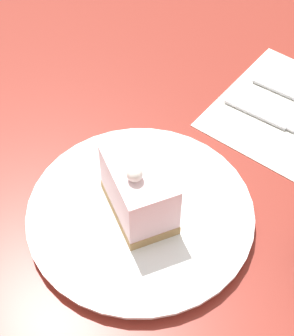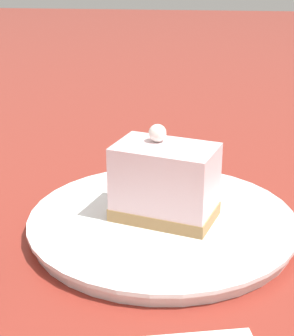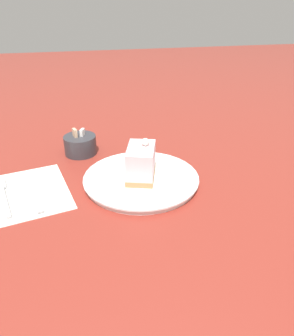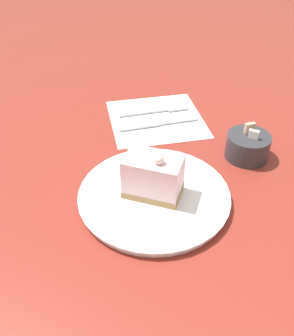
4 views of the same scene
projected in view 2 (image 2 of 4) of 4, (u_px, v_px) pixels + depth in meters
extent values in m
plane|color=maroon|center=(194.00, 227.00, 0.58)|extent=(4.00, 4.00, 0.00)
cylinder|color=white|center=(160.00, 224.00, 0.57)|extent=(0.26, 0.26, 0.02)
cylinder|color=white|center=(160.00, 218.00, 0.57)|extent=(0.27, 0.27, 0.00)
cube|color=#AD8451|center=(162.00, 211.00, 0.56)|extent=(0.09, 0.11, 0.01)
cube|color=silver|center=(162.00, 176.00, 0.55)|extent=(0.09, 0.11, 0.06)
sphere|color=white|center=(155.00, 132.00, 0.55)|extent=(0.02, 0.02, 0.02)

